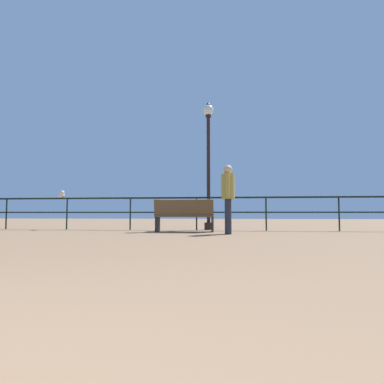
{
  "coord_description": "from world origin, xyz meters",
  "views": [
    {
      "loc": [
        0.94,
        0.09,
        0.5
      ],
      "look_at": [
        -0.08,
        9.18,
        1.11
      ],
      "focal_mm": 30.17,
      "sensor_mm": 36.0,
      "label": 1
    }
  ],
  "objects_px": {
    "lamppost_center": "(208,152)",
    "bench_near_left": "(184,214)",
    "person_by_bench": "(228,194)",
    "seagull_on_rail": "(62,195)"
  },
  "relations": [
    {
      "from": "bench_near_left",
      "to": "seagull_on_rail",
      "type": "distance_m",
      "value": 4.14
    },
    {
      "from": "bench_near_left",
      "to": "lamppost_center",
      "type": "bearing_deg",
      "value": 64.36
    },
    {
      "from": "bench_near_left",
      "to": "seagull_on_rail",
      "type": "relative_size",
      "value": 3.99
    },
    {
      "from": "bench_near_left",
      "to": "person_by_bench",
      "type": "distance_m",
      "value": 1.53
    },
    {
      "from": "person_by_bench",
      "to": "seagull_on_rail",
      "type": "bearing_deg",
      "value": 161.85
    },
    {
      "from": "person_by_bench",
      "to": "seagull_on_rail",
      "type": "xyz_separation_m",
      "value": [
        -5.19,
        1.7,
        0.13
      ]
    },
    {
      "from": "lamppost_center",
      "to": "seagull_on_rail",
      "type": "relative_size",
      "value": 9.91
    },
    {
      "from": "bench_near_left",
      "to": "lamppost_center",
      "type": "distance_m",
      "value": 2.36
    },
    {
      "from": "lamppost_center",
      "to": "bench_near_left",
      "type": "bearing_deg",
      "value": -115.64
    },
    {
      "from": "bench_near_left",
      "to": "seagull_on_rail",
      "type": "height_order",
      "value": "seagull_on_rail"
    }
  ]
}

